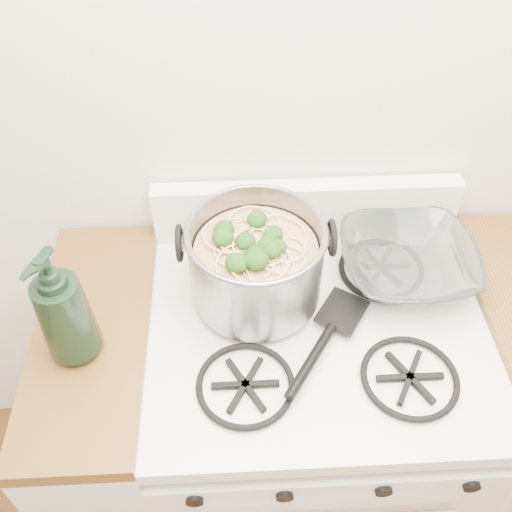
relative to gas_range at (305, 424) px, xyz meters
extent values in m
plane|color=silver|center=(0.00, 0.34, 0.91)|extent=(3.60, 0.00, 3.60)
cube|color=white|center=(0.00, 0.00, -0.03)|extent=(0.76, 0.65, 0.81)
cube|color=white|center=(0.00, 0.00, 0.44)|extent=(0.76, 0.65, 0.04)
cube|color=black|center=(0.00, 0.00, 0.48)|extent=(0.60, 0.56, 0.02)
cylinder|color=black|center=(-0.28, -0.32, 0.34)|extent=(0.04, 0.03, 0.04)
cylinder|color=black|center=(-0.10, -0.32, 0.34)|extent=(0.04, 0.03, 0.04)
cylinder|color=black|center=(0.10, -0.32, 0.34)|extent=(0.04, 0.03, 0.04)
cylinder|color=black|center=(0.28, -0.32, 0.34)|extent=(0.04, 0.03, 0.04)
cube|color=silver|center=(-0.51, 0.00, 0.00)|extent=(0.25, 0.65, 0.88)
cube|color=#563715|center=(-0.51, 0.00, 0.46)|extent=(0.25, 0.65, 0.04)
cylinder|color=gray|center=(-0.14, 0.09, 0.58)|extent=(0.29, 0.29, 0.19)
torus|color=gray|center=(-0.14, 0.09, 0.68)|extent=(0.30, 0.30, 0.01)
torus|color=black|center=(-0.30, 0.09, 0.65)|extent=(0.01, 0.08, 0.08)
torus|color=black|center=(0.03, 0.09, 0.65)|extent=(0.01, 0.08, 0.08)
cylinder|color=#A27D4C|center=(-0.14, 0.09, 0.56)|extent=(0.27, 0.27, 0.14)
sphere|color=#204612|center=(-0.14, 0.09, 0.65)|extent=(0.04, 0.04, 0.04)
sphere|color=#204612|center=(-0.14, 0.09, 0.65)|extent=(0.04, 0.04, 0.04)
sphere|color=#204612|center=(-0.14, 0.09, 0.65)|extent=(0.04, 0.04, 0.04)
sphere|color=#204612|center=(-0.14, 0.09, 0.65)|extent=(0.04, 0.04, 0.04)
sphere|color=#204612|center=(-0.14, 0.09, 0.65)|extent=(0.04, 0.04, 0.04)
sphere|color=#204612|center=(-0.14, 0.09, 0.65)|extent=(0.04, 0.04, 0.04)
sphere|color=#204612|center=(-0.14, 0.09, 0.65)|extent=(0.04, 0.04, 0.04)
sphere|color=#204612|center=(-0.14, 0.09, 0.65)|extent=(0.04, 0.04, 0.04)
sphere|color=#204612|center=(-0.14, 0.09, 0.65)|extent=(0.04, 0.04, 0.04)
sphere|color=#204612|center=(-0.14, 0.09, 0.65)|extent=(0.04, 0.04, 0.04)
sphere|color=#204612|center=(-0.14, 0.09, 0.65)|extent=(0.04, 0.04, 0.04)
sphere|color=#204612|center=(-0.14, 0.09, 0.65)|extent=(0.04, 0.04, 0.04)
sphere|color=#204612|center=(-0.14, 0.09, 0.65)|extent=(0.04, 0.04, 0.04)
imported|color=white|center=(0.22, 0.13, 0.50)|extent=(0.13, 0.13, 0.03)
imported|color=black|center=(-0.52, -0.05, 0.63)|extent=(0.15, 0.15, 0.29)
camera|label=1|loc=(-0.18, -0.75, 1.50)|focal=40.00mm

